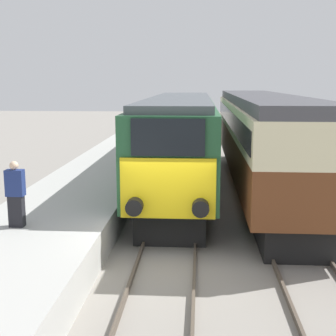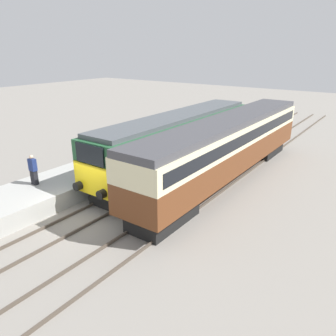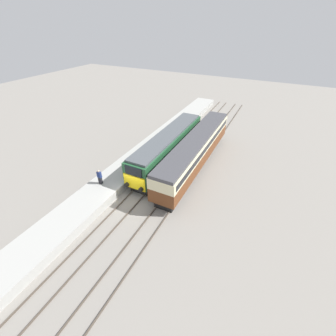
% 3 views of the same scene
% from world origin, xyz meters
% --- Properties ---
extents(ground_plane, '(120.00, 120.00, 0.00)m').
position_xyz_m(ground_plane, '(0.00, 0.00, 0.00)').
color(ground_plane, gray).
extents(platform_left, '(3.50, 50.00, 0.94)m').
position_xyz_m(platform_left, '(-3.30, 8.00, 0.47)').
color(platform_left, '#A8A8A3').
rests_on(platform_left, ground_plane).
extents(rails_near_track, '(1.51, 60.00, 0.14)m').
position_xyz_m(rails_near_track, '(0.00, 5.00, 0.07)').
color(rails_near_track, '#4C4238').
rests_on(rails_near_track, ground_plane).
extents(rails_far_track, '(1.50, 60.00, 0.14)m').
position_xyz_m(rails_far_track, '(3.40, 5.00, 0.07)').
color(rails_far_track, '#4C4238').
rests_on(rails_far_track, ground_plane).
extents(locomotive, '(2.70, 15.58, 3.90)m').
position_xyz_m(locomotive, '(0.00, 8.35, 2.20)').
color(locomotive, black).
rests_on(locomotive, ground_plane).
extents(passenger_carriage, '(2.75, 17.89, 3.98)m').
position_xyz_m(passenger_carriage, '(3.40, 8.79, 2.41)').
color(passenger_carriage, black).
rests_on(passenger_carriage, ground_plane).
extents(person_on_platform, '(0.44, 0.26, 1.66)m').
position_xyz_m(person_on_platform, '(-3.74, -0.00, 1.76)').
color(person_on_platform, black).
rests_on(person_on_platform, platform_left).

